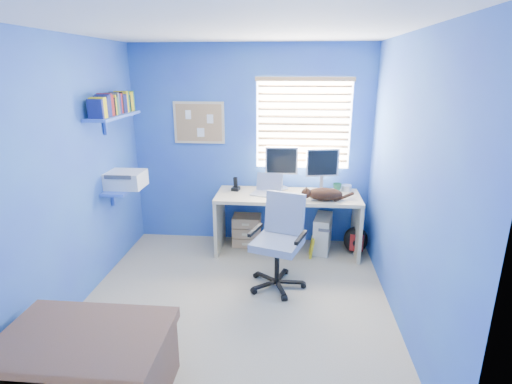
# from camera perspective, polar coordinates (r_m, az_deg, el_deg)

# --- Properties ---
(floor) EXTENTS (3.00, 3.20, 0.00)m
(floor) POSITION_cam_1_polar(r_m,az_deg,el_deg) (4.05, -3.04, -15.69)
(floor) COLOR #B1A78E
(floor) RESTS_ON ground
(ceiling) EXTENTS (3.00, 3.20, 0.00)m
(ceiling) POSITION_cam_1_polar(r_m,az_deg,el_deg) (3.41, -3.76, 22.25)
(ceiling) COLOR white
(ceiling) RESTS_ON wall_back
(wall_back) EXTENTS (3.00, 0.01, 2.50)m
(wall_back) POSITION_cam_1_polar(r_m,az_deg,el_deg) (5.08, -0.74, 6.46)
(wall_back) COLOR blue
(wall_back) RESTS_ON ground
(wall_front) EXTENTS (3.00, 0.01, 2.50)m
(wall_front) POSITION_cam_1_polar(r_m,az_deg,el_deg) (2.06, -9.90, -10.43)
(wall_front) COLOR blue
(wall_front) RESTS_ON ground
(wall_left) EXTENTS (0.01, 3.20, 2.50)m
(wall_left) POSITION_cam_1_polar(r_m,az_deg,el_deg) (4.03, -24.99, 1.96)
(wall_left) COLOR blue
(wall_left) RESTS_ON ground
(wall_right) EXTENTS (0.01, 3.20, 2.50)m
(wall_right) POSITION_cam_1_polar(r_m,az_deg,el_deg) (3.63, 20.76, 0.93)
(wall_right) COLOR blue
(wall_right) RESTS_ON ground
(desk) EXTENTS (1.73, 0.65, 0.74)m
(desk) POSITION_cam_1_polar(r_m,az_deg,el_deg) (4.97, 4.47, -4.44)
(desk) COLOR beige
(desk) RESTS_ON floor
(laptop) EXTENTS (0.39, 0.34, 0.22)m
(laptop) POSITION_cam_1_polar(r_m,az_deg,el_deg) (4.80, 1.43, 0.91)
(laptop) COLOR silver
(laptop) RESTS_ON desk
(monitor_left) EXTENTS (0.40, 0.12, 0.54)m
(monitor_left) POSITION_cam_1_polar(r_m,az_deg,el_deg) (4.99, 3.65, 3.41)
(monitor_left) COLOR silver
(monitor_left) RESTS_ON desk
(monitor_right) EXTENTS (0.42, 0.20, 0.54)m
(monitor_right) POSITION_cam_1_polar(r_m,az_deg,el_deg) (4.94, 9.42, 3.08)
(monitor_right) COLOR silver
(monitor_right) RESTS_ON desk
(phone) EXTENTS (0.11, 0.12, 0.17)m
(phone) POSITION_cam_1_polar(r_m,az_deg,el_deg) (4.98, -2.93, 1.18)
(phone) COLOR black
(phone) RESTS_ON desk
(mug) EXTENTS (0.10, 0.09, 0.10)m
(mug) POSITION_cam_1_polar(r_m,az_deg,el_deg) (5.04, 11.52, 0.65)
(mug) COLOR #1C5F3C
(mug) RESTS_ON desk
(cd_spindle) EXTENTS (0.13, 0.13, 0.07)m
(cd_spindle) POSITION_cam_1_polar(r_m,az_deg,el_deg) (5.10, 12.76, 0.59)
(cd_spindle) COLOR silver
(cd_spindle) RESTS_ON desk
(cat) EXTENTS (0.43, 0.25, 0.15)m
(cat) POSITION_cam_1_polar(r_m,az_deg,el_deg) (4.67, 9.81, -0.30)
(cat) COLOR black
(cat) RESTS_ON desk
(tower_pc) EXTENTS (0.27, 0.47, 0.45)m
(tower_pc) POSITION_cam_1_polar(r_m,az_deg,el_deg) (5.09, 9.48, -5.83)
(tower_pc) COLOR beige
(tower_pc) RESTS_ON floor
(drawer_boxes) EXTENTS (0.35, 0.28, 0.41)m
(drawer_boxes) POSITION_cam_1_polar(r_m,az_deg,el_deg) (5.17, -1.33, -5.47)
(drawer_boxes) COLOR tan
(drawer_boxes) RESTS_ON floor
(yellow_book) EXTENTS (0.03, 0.17, 0.24)m
(yellow_book) POSITION_cam_1_polar(r_m,az_deg,el_deg) (4.94, 7.94, -7.82)
(yellow_book) COLOR yellow
(yellow_book) RESTS_ON floor
(backpack) EXTENTS (0.32, 0.25, 0.34)m
(backpack) POSITION_cam_1_polar(r_m,az_deg,el_deg) (5.12, 14.03, -6.64)
(backpack) COLOR black
(backpack) RESTS_ON floor
(bed_corner) EXTENTS (1.07, 0.76, 0.51)m
(bed_corner) POSITION_cam_1_polar(r_m,az_deg,el_deg) (3.16, -23.22, -22.28)
(bed_corner) COLOR brown
(bed_corner) RESTS_ON floor
(office_chair) EXTENTS (0.71, 0.71, 0.97)m
(office_chair) POSITION_cam_1_polar(r_m,az_deg,el_deg) (4.21, 3.27, -8.69)
(office_chair) COLOR black
(office_chair) RESTS_ON floor
(window_blinds) EXTENTS (1.15, 0.05, 1.10)m
(window_blinds) POSITION_cam_1_polar(r_m,az_deg,el_deg) (4.97, 6.79, 9.62)
(window_blinds) COLOR white
(window_blinds) RESTS_ON ground
(corkboard) EXTENTS (0.64, 0.02, 0.52)m
(corkboard) POSITION_cam_1_polar(r_m,az_deg,el_deg) (5.12, -8.14, 9.77)
(corkboard) COLOR beige
(corkboard) RESTS_ON ground
(wall_shelves) EXTENTS (0.42, 0.90, 1.05)m
(wall_shelves) POSITION_cam_1_polar(r_m,az_deg,el_deg) (4.58, -19.11, 6.66)
(wall_shelves) COLOR blue
(wall_shelves) RESTS_ON ground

